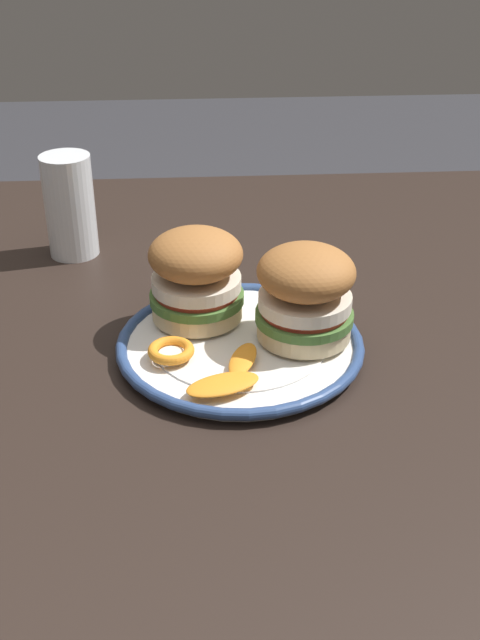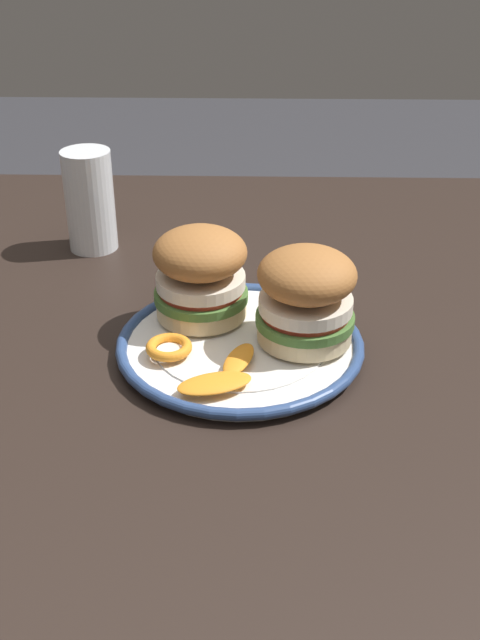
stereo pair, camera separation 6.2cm
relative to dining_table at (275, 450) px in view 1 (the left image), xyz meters
name	(u,v)px [view 1 (the left image)]	position (x,y,z in m)	size (l,w,h in m)	color
dining_table	(275,450)	(0.00, 0.00, 0.00)	(1.18, 1.08, 0.75)	black
dinner_plate	(240,345)	(0.05, 0.03, 0.10)	(0.26, 0.26, 0.02)	white
sandwich_half_left	(196,274)	(0.10, 0.08, 0.16)	(0.13, 0.13, 0.10)	beige
sandwich_half_right	(305,292)	(0.05, -0.03, 0.16)	(0.12, 0.12, 0.10)	beige
orange_peel_curled	(171,351)	(0.02, 0.11, 0.12)	(0.07, 0.07, 0.01)	orange
orange_peel_strip_long	(243,359)	(0.00, 0.03, 0.12)	(0.07, 0.04, 0.01)	orange
orange_peel_strip_short	(223,384)	(-0.04, 0.06, 0.12)	(0.06, 0.08, 0.01)	orange
drinking_glass	(71,212)	(0.31, 0.24, 0.15)	(0.06, 0.06, 0.13)	white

